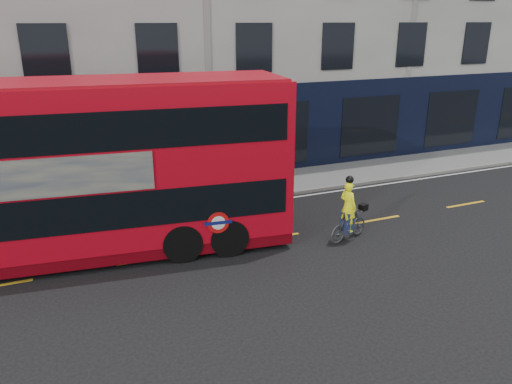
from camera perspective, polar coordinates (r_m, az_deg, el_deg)
ground at (r=14.82m, az=4.41°, el=-7.45°), size 120.00×120.00×0.00m
pavement at (r=20.36m, az=-3.83°, el=0.27°), size 60.00×3.00×0.12m
kerb at (r=19.02m, az=-2.37°, el=-1.06°), size 60.00×0.12×0.13m
building_terrace at (r=25.48m, az=-9.26°, el=20.84°), size 50.00×10.07×15.00m
road_edge_line at (r=18.78m, az=-2.05°, el=-1.52°), size 58.00×0.10×0.01m
lane_dashes at (r=16.04m, az=1.99°, el=-5.24°), size 58.00×0.12×0.01m
bus at (r=14.97m, az=-20.61°, el=2.34°), size 12.83×4.25×5.08m
cyclist at (r=15.90m, az=10.54°, el=-3.01°), size 1.72×0.97×2.14m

